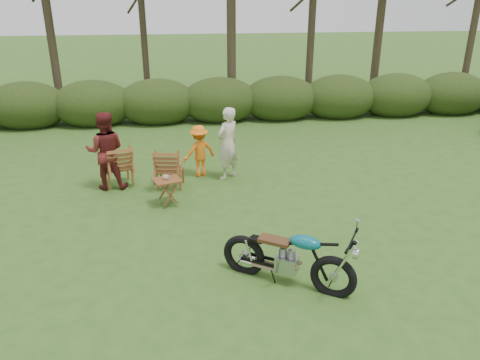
{
  "coord_description": "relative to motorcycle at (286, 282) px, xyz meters",
  "views": [
    {
      "loc": [
        -1.19,
        -5.96,
        4.03
      ],
      "look_at": [
        -0.26,
        1.58,
        0.9
      ],
      "focal_mm": 35.0,
      "sensor_mm": 36.0,
      "label": 1
    }
  ],
  "objects": [
    {
      "name": "ground",
      "position": [
        -0.2,
        0.27,
        0.0
      ],
      "size": [
        80.0,
        80.0,
        0.0
      ],
      "primitive_type": "plane",
      "color": "#2E521B",
      "rests_on": "ground"
    },
    {
      "name": "motorcycle",
      "position": [
        0.0,
        0.0,
        0.0
      ],
      "size": [
        2.02,
        1.64,
        1.1
      ],
      "primitive_type": null,
      "rotation": [
        0.0,
        0.0,
        -0.56
      ],
      "color": "#0E9EB8",
      "rests_on": "ground"
    },
    {
      "name": "lawn_chair_right",
      "position": [
        -1.74,
        3.84,
        0.0
      ],
      "size": [
        0.71,
        0.71,
        0.9
      ],
      "primitive_type": null,
      "rotation": [
        0.0,
        0.0,
        2.98
      ],
      "color": "brown",
      "rests_on": "ground"
    },
    {
      "name": "lawn_chair_left",
      "position": [
        -2.87,
        4.09,
        0.0
      ],
      "size": [
        0.82,
        0.82,
        0.93
      ],
      "primitive_type": null,
      "rotation": [
        0.0,
        0.0,
        3.49
      ],
      "color": "brown",
      "rests_on": "ground"
    },
    {
      "name": "side_table",
      "position": [
        -1.77,
        2.9,
        0.27
      ],
      "size": [
        0.64,
        0.59,
        0.54
      ],
      "primitive_type": null,
      "rotation": [
        0.0,
        0.0,
        0.32
      ],
      "color": "#5A3416",
      "rests_on": "ground"
    },
    {
      "name": "cup",
      "position": [
        -1.79,
        2.92,
        0.59
      ],
      "size": [
        0.12,
        0.12,
        0.09
      ],
      "primitive_type": "imported",
      "rotation": [
        0.0,
        0.0,
        -0.07
      ],
      "color": "beige",
      "rests_on": "side_table"
    },
    {
      "name": "adult_a",
      "position": [
        -0.45,
        4.17,
        0.0
      ],
      "size": [
        0.71,
        0.69,
        1.64
      ],
      "primitive_type": "imported",
      "rotation": [
        0.0,
        0.0,
        3.86
      ],
      "color": "beige",
      "rests_on": "ground"
    },
    {
      "name": "adult_b",
      "position": [
        -3.06,
        3.94,
        0.0
      ],
      "size": [
        0.82,
        0.64,
        1.68
      ],
      "primitive_type": "imported",
      "rotation": [
        0.0,
        0.0,
        3.14
      ],
      "color": "maroon",
      "rests_on": "ground"
    },
    {
      "name": "child",
      "position": [
        -1.07,
        4.41,
        0.0
      ],
      "size": [
        0.88,
        0.73,
        1.19
      ],
      "primitive_type": "imported",
      "rotation": [
        0.0,
        0.0,
        3.58
      ],
      "color": "orange",
      "rests_on": "ground"
    }
  ]
}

